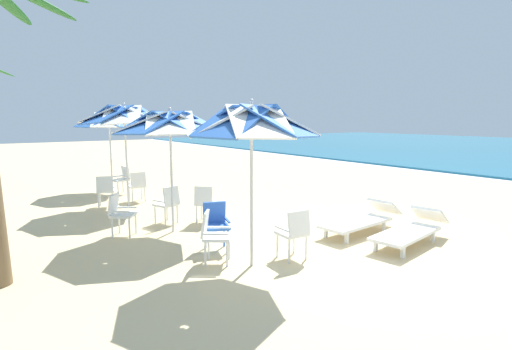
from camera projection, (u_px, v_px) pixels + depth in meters
ground_plane at (371, 250)px, 7.16m from camera, size 80.00×80.00×0.00m
beach_umbrella_0 at (251, 123)px, 6.07m from camera, size 2.15×2.15×2.68m
plastic_chair_0 at (213, 234)px, 6.46m from camera, size 0.62×0.63×0.87m
plastic_chair_1 at (216, 223)px, 7.14m from camera, size 0.58×0.56×0.87m
plastic_chair_2 at (294, 231)px, 6.61m from camera, size 0.50×0.47×0.87m
beach_umbrella_1 at (170, 124)px, 8.00m from camera, size 2.36×2.36×2.61m
plastic_chair_3 at (168, 202)px, 8.88m from camera, size 0.58×0.55×0.87m
plastic_chair_4 at (120, 212)px, 7.96m from camera, size 0.63×0.63×0.87m
plastic_chair_5 at (205, 201)px, 8.97m from camera, size 0.63×0.63×0.87m
beach_umbrella_2 at (124, 116)px, 10.41m from camera, size 2.38×2.38×2.79m
plastic_chair_6 at (105, 189)px, 10.52m from camera, size 0.58×0.56×0.87m
plastic_chair_7 at (137, 185)px, 11.26m from camera, size 0.49×0.47×0.87m
beach_umbrella_3 at (109, 121)px, 12.81m from camera, size 2.20×2.20×2.67m
plastic_chair_8 at (122, 178)px, 12.47m from camera, size 0.52×0.54×0.87m
sun_lounger_1 at (411, 230)px, 7.46m from camera, size 0.95×2.22×0.62m
sun_lounger_2 at (362, 220)px, 8.21m from camera, size 0.80×2.19×0.62m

